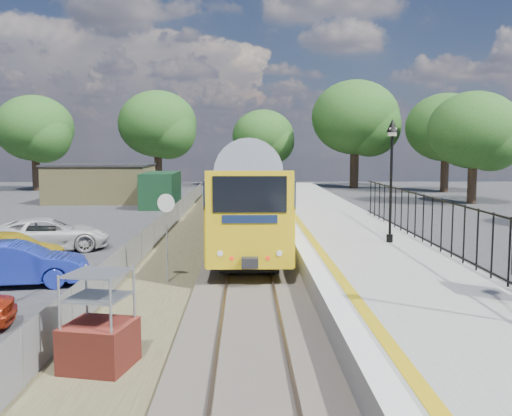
{
  "coord_description": "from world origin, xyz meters",
  "views": [
    {
      "loc": [
        -0.14,
        -15.08,
        4.42
      ],
      "look_at": [
        0.31,
        7.93,
        2.0
      ],
      "focal_mm": 40.0,
      "sensor_mm": 36.0,
      "label": 1
    }
  ],
  "objects_px": {
    "brick_plinth": "(99,323)",
    "speed_sign": "(166,222)",
    "train": "(247,180)",
    "car_blue": "(17,264)",
    "victorian_lamp_north": "(392,152)",
    "car_yellow": "(11,248)",
    "car_white": "(48,234)"
  },
  "relations": [
    {
      "from": "train",
      "to": "brick_plinth",
      "type": "height_order",
      "value": "train"
    },
    {
      "from": "victorian_lamp_north",
      "to": "car_yellow",
      "type": "relative_size",
      "value": 1.1
    },
    {
      "from": "victorian_lamp_north",
      "to": "car_yellow",
      "type": "bearing_deg",
      "value": 177.63
    },
    {
      "from": "train",
      "to": "brick_plinth",
      "type": "xyz_separation_m",
      "value": [
        -3.05,
        -26.51,
        -1.37
      ]
    },
    {
      "from": "train",
      "to": "car_blue",
      "type": "relative_size",
      "value": 9.41
    },
    {
      "from": "train",
      "to": "car_yellow",
      "type": "height_order",
      "value": "train"
    },
    {
      "from": "brick_plinth",
      "to": "speed_sign",
      "type": "bearing_deg",
      "value": 87.0
    },
    {
      "from": "car_yellow",
      "to": "car_blue",
      "type": "bearing_deg",
      "value": -150.94
    },
    {
      "from": "train",
      "to": "car_blue",
      "type": "xyz_separation_m",
      "value": [
        -7.47,
        -19.44,
        -1.63
      ]
    },
    {
      "from": "train",
      "to": "brick_plinth",
      "type": "relative_size",
      "value": 20.18
    },
    {
      "from": "train",
      "to": "car_yellow",
      "type": "distance_m",
      "value": 18.38
    },
    {
      "from": "victorian_lamp_north",
      "to": "car_blue",
      "type": "distance_m",
      "value": 13.59
    },
    {
      "from": "victorian_lamp_north",
      "to": "car_yellow",
      "type": "xyz_separation_m",
      "value": [
        -14.39,
        0.6,
        -3.69
      ]
    },
    {
      "from": "victorian_lamp_north",
      "to": "car_blue",
      "type": "bearing_deg",
      "value": -166.98
    },
    {
      "from": "car_blue",
      "to": "car_yellow",
      "type": "height_order",
      "value": "car_blue"
    },
    {
      "from": "train",
      "to": "car_blue",
      "type": "bearing_deg",
      "value": -111.03
    },
    {
      "from": "brick_plinth",
      "to": "car_blue",
      "type": "relative_size",
      "value": 0.47
    },
    {
      "from": "car_blue",
      "to": "train",
      "type": "bearing_deg",
      "value": -30.66
    },
    {
      "from": "victorian_lamp_north",
      "to": "car_white",
      "type": "xyz_separation_m",
      "value": [
        -13.95,
        3.42,
        -3.58
      ]
    },
    {
      "from": "victorian_lamp_north",
      "to": "speed_sign",
      "type": "relative_size",
      "value": 1.55
    },
    {
      "from": "speed_sign",
      "to": "car_white",
      "type": "height_order",
      "value": "speed_sign"
    },
    {
      "from": "brick_plinth",
      "to": "car_blue",
      "type": "bearing_deg",
      "value": 122.0
    },
    {
      "from": "speed_sign",
      "to": "brick_plinth",
      "type": "bearing_deg",
      "value": -75.19
    },
    {
      "from": "car_blue",
      "to": "brick_plinth",
      "type": "bearing_deg",
      "value": -157.63
    },
    {
      "from": "brick_plinth",
      "to": "speed_sign",
      "type": "xyz_separation_m",
      "value": [
        0.38,
        7.2,
        1.07
      ]
    },
    {
      "from": "victorian_lamp_north",
      "to": "train",
      "type": "xyz_separation_m",
      "value": [
        -5.3,
        16.48,
        -1.96
      ]
    },
    {
      "from": "brick_plinth",
      "to": "car_white",
      "type": "height_order",
      "value": "brick_plinth"
    },
    {
      "from": "victorian_lamp_north",
      "to": "brick_plinth",
      "type": "bearing_deg",
      "value": -129.81
    },
    {
      "from": "victorian_lamp_north",
      "to": "car_yellow",
      "type": "distance_m",
      "value": 14.87
    },
    {
      "from": "victorian_lamp_north",
      "to": "brick_plinth",
      "type": "relative_size",
      "value": 2.27
    },
    {
      "from": "speed_sign",
      "to": "car_yellow",
      "type": "height_order",
      "value": "speed_sign"
    },
    {
      "from": "train",
      "to": "car_yellow",
      "type": "bearing_deg",
      "value": -119.77
    }
  ]
}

